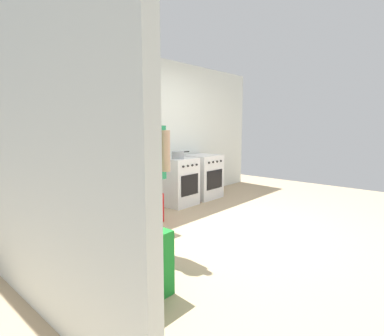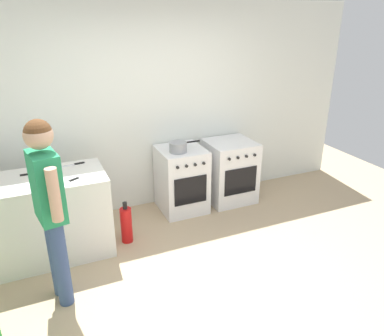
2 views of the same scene
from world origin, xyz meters
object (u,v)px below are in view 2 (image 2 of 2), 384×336
Objects in this scene: knife_carving at (65,183)px; oven_left at (181,179)px; knife_chef at (71,165)px; fire_extinguisher at (126,225)px; knife_bread at (37,173)px; person at (49,198)px; oven_right at (230,171)px; pot at (178,147)px.

oven_left is at bearing 22.59° from knife_carving.
knife_carving is 0.99× the size of knife_chef.
knife_bread is at bearing 164.16° from fire_extinguisher.
knife_chef is at bearing 76.03° from knife_carving.
knife_bread is 0.21× the size of person.
knife_carving is 0.18× the size of person.
knife_bread is (-1.71, -0.24, 0.48)m from oven_left.
oven_left is 0.50× the size of person.
knife_bread reaches higher than oven_right.
knife_bread is at bearing -174.83° from pot.
oven_left is at bearing 28.78° from fire_extinguisher.
pot reaches higher than knife_bread.
knife_chef is at bearing -177.23° from pot.
knife_bread is 0.44m from knife_carving.
pot is at bearing 5.17° from knife_bread.
knife_bread is 1.11m from fire_extinguisher.
knife_chef is at bearing 13.51° from knife_bread.
fire_extinguisher is (-1.58, -0.48, -0.21)m from oven_right.
fire_extinguisher is at bearing -154.10° from pot.
knife_carving is (0.25, -0.37, 0.00)m from knife_bread.
knife_carving is 0.61× the size of fire_extinguisher.
knife_carving is at bearing -157.41° from oven_left.
pot reaches higher than oven_left.
fire_extinguisher is (-0.87, -0.48, -0.21)m from oven_left.
oven_right is at bearing 15.62° from knife_carving.
oven_left is 1.44m from knife_chef.
fire_extinguisher is (0.77, 0.67, -0.80)m from person.
oven_left is 1.00× the size of oven_right.
knife_carving is 0.92m from fire_extinguisher.
oven_right is 0.93m from pot.
oven_left is 1.70× the size of fire_extinguisher.
person is at bearing -107.87° from knife_carving.
knife_chef is (0.11, 0.46, 0.00)m from knife_carving.
oven_right is at bearing 0.00° from oven_left.
oven_right is 2.14× the size of pot.
oven_left reaches higher than fire_extinguisher.
oven_left is 0.71m from oven_right.
oven_left is 1.66m from knife_carving.
knife_bread is 0.37m from knife_chef.
knife_carving reaches higher than oven_left.
knife_carving and knife_chef have the same top height.
pot is 0.24× the size of person.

